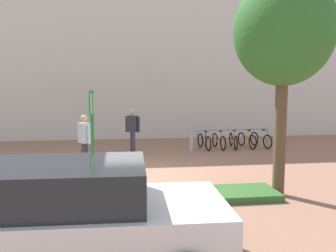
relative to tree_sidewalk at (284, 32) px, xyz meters
name	(u,v)px	position (x,y,z in m)	size (l,w,h in m)	color
ground_plane	(149,173)	(-2.93, 2.47, -3.82)	(60.00, 60.00, 0.00)	#936651
building_facade	(136,38)	(-2.93, 10.15, 1.18)	(28.00, 1.20, 10.00)	silver
planter_strip	(128,198)	(-3.60, -0.03, -3.74)	(7.00, 1.10, 0.16)	#336028
tree_sidewalk	(284,32)	(0.00, 0.00, 0.00)	(2.29, 2.29, 5.12)	brown
parking_sign_post	(92,130)	(-4.35, -0.03, -2.18)	(0.09, 0.36, 2.51)	#2D7238
bike_at_sign	(98,185)	(-4.26, 0.17, -3.47)	(1.61, 0.64, 0.86)	black
bike_rack_cluster	(233,140)	(0.96, 6.33, -3.47)	(3.21, 1.65, 0.83)	#99999E
bollard_steel	(192,140)	(-0.91, 5.93, -3.37)	(0.16, 0.16, 0.90)	#ADADB2
person_shirt_white	(84,138)	(-4.86, 3.25, -2.84)	(0.43, 0.51, 1.72)	#2D2D38
person_suited_dark	(133,128)	(-3.28, 5.76, -2.84)	(0.55, 0.45, 1.72)	#383342
car_white_hatch	(69,219)	(-4.46, -2.90, -3.06)	(4.35, 2.13, 1.54)	silver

